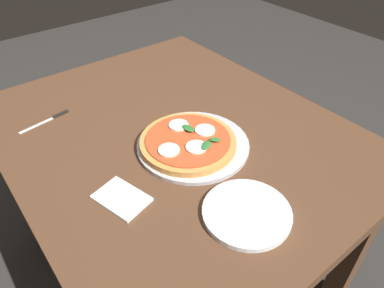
# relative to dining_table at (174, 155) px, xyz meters

# --- Properties ---
(ground_plane) EXTENTS (6.00, 6.00, 0.00)m
(ground_plane) POSITION_rel_dining_table_xyz_m (0.00, 0.00, -0.61)
(ground_plane) COLOR #2D2B28
(dining_table) EXTENTS (1.17, 0.95, 0.72)m
(dining_table) POSITION_rel_dining_table_xyz_m (0.00, 0.00, 0.00)
(dining_table) COLOR #4C301E
(dining_table) RESTS_ON ground_plane
(serving_tray) EXTENTS (0.33, 0.33, 0.01)m
(serving_tray) POSITION_rel_dining_table_xyz_m (0.10, -0.00, 0.11)
(serving_tray) COLOR #B2B2B7
(serving_tray) RESTS_ON dining_table
(pizza) EXTENTS (0.28, 0.28, 0.03)m
(pizza) POSITION_rel_dining_table_xyz_m (0.10, -0.02, 0.13)
(pizza) COLOR #C6843F
(pizza) RESTS_ON serving_tray
(plate_white) EXTENTS (0.21, 0.21, 0.01)m
(plate_white) POSITION_rel_dining_table_xyz_m (0.38, -0.06, 0.11)
(plate_white) COLOR white
(plate_white) RESTS_ON dining_table
(napkin) EXTENTS (0.15, 0.12, 0.01)m
(napkin) POSITION_rel_dining_table_xyz_m (0.15, -0.27, 0.11)
(napkin) COLOR white
(napkin) RESTS_ON dining_table
(knife) EXTENTS (0.03, 0.17, 0.01)m
(knife) POSITION_rel_dining_table_xyz_m (-0.29, -0.28, 0.10)
(knife) COLOR black
(knife) RESTS_ON dining_table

